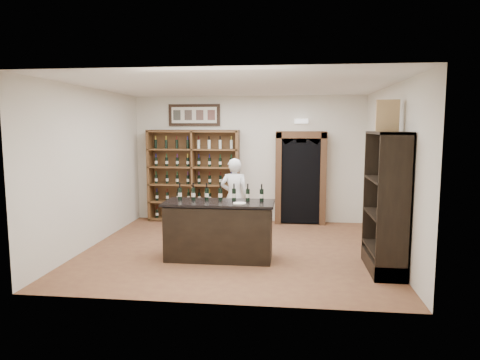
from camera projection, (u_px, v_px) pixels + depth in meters
name	position (u px, v px, depth m)	size (l,w,h in m)	color
floor	(235.00, 249.00, 7.99)	(5.50, 5.50, 0.00)	brown
ceiling	(235.00, 86.00, 7.62)	(5.50, 5.50, 0.00)	white
wall_back	(248.00, 159.00, 10.27)	(5.50, 0.04, 3.00)	silver
wall_left	(92.00, 168.00, 8.12)	(0.04, 5.00, 3.00)	silver
wall_right	(390.00, 171.00, 7.49)	(0.04, 5.00, 3.00)	silver
wine_shelf	(194.00, 176.00, 10.30)	(2.20, 0.38, 2.20)	brown
framed_picture	(194.00, 115.00, 10.26)	(1.25, 0.04, 0.52)	black
arched_doorway	(300.00, 176.00, 10.00)	(1.17, 0.35, 2.17)	black
emergency_light	(301.00, 121.00, 9.93)	(0.30, 0.10, 0.10)	white
tasting_counter	(219.00, 231.00, 7.36)	(1.88, 0.78, 1.00)	black
counter_bottle_0	(180.00, 194.00, 7.51)	(0.07, 0.07, 0.30)	black
counter_bottle_1	(193.00, 194.00, 7.48)	(0.07, 0.07, 0.30)	black
counter_bottle_2	(207.00, 194.00, 7.45)	(0.07, 0.07, 0.30)	black
counter_bottle_3	(220.00, 194.00, 7.42)	(0.07, 0.07, 0.30)	black
counter_bottle_4	(234.00, 195.00, 7.40)	(0.07, 0.07, 0.30)	black
counter_bottle_5	(248.00, 195.00, 7.37)	(0.07, 0.07, 0.30)	black
counter_bottle_6	(262.00, 195.00, 7.34)	(0.07, 0.07, 0.30)	black
side_cabinet	(387.00, 224.00, 6.72)	(0.48, 1.20, 2.20)	black
shopkeeper	(234.00, 197.00, 8.95)	(0.59, 0.39, 1.63)	white
plate	(240.00, 203.00, 7.10)	(0.22, 0.22, 0.02)	beige
wine_crate	(387.00, 116.00, 6.65)	(0.35, 0.14, 0.49)	tan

